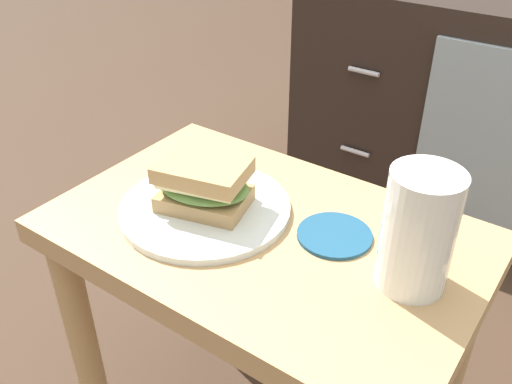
% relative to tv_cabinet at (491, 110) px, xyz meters
% --- Properties ---
extents(side_table, '(0.56, 0.36, 0.46)m').
position_rel_tv_cabinet_xyz_m(side_table, '(-0.06, -0.95, 0.08)').
color(side_table, tan).
rests_on(side_table, ground).
extents(tv_cabinet, '(0.96, 0.46, 0.58)m').
position_rel_tv_cabinet_xyz_m(tv_cabinet, '(0.00, 0.00, 0.00)').
color(tv_cabinet, black).
rests_on(tv_cabinet, ground).
extents(plate, '(0.23, 0.23, 0.01)m').
position_rel_tv_cabinet_xyz_m(plate, '(-0.15, -0.96, 0.17)').
color(plate, silver).
rests_on(plate, side_table).
extents(sandwich_front, '(0.14, 0.12, 0.07)m').
position_rel_tv_cabinet_xyz_m(sandwich_front, '(-0.15, -0.96, 0.21)').
color(sandwich_front, tan).
rests_on(sandwich_front, plate).
extents(beer_glass, '(0.08, 0.08, 0.14)m').
position_rel_tv_cabinet_xyz_m(beer_glass, '(0.13, -0.94, 0.24)').
color(beer_glass, silver).
rests_on(beer_glass, side_table).
extents(coaster, '(0.10, 0.10, 0.01)m').
position_rel_tv_cabinet_xyz_m(coaster, '(0.02, -0.91, 0.17)').
color(coaster, navy).
rests_on(coaster, side_table).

